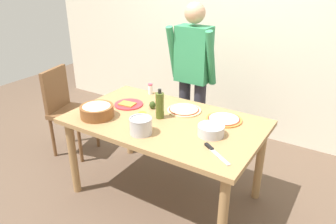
{
  "coord_description": "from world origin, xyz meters",
  "views": [
    {
      "loc": [
        1.31,
        -2.03,
        1.93
      ],
      "look_at": [
        0.0,
        0.05,
        0.81
      ],
      "focal_mm": 34.67,
      "sensor_mm": 36.0,
      "label": 1
    }
  ],
  "objects_px": {
    "salt_shaker": "(150,89)",
    "pizza_cooked_on_tray": "(224,119)",
    "avocado": "(152,105)",
    "person_cook": "(193,72)",
    "olive_oil_bottle": "(160,105)",
    "plate_with_slice": "(128,104)",
    "chair_wooden_left": "(66,106)",
    "chef_knife": "(214,151)",
    "mixing_bowl_steel": "(211,130)",
    "cup_orange": "(142,118)",
    "dining_table": "(165,129)",
    "pizza_raw_on_board": "(184,110)",
    "steel_pot": "(141,126)",
    "popcorn_bowl": "(97,110)"
  },
  "relations": [
    {
      "from": "salt_shaker",
      "to": "pizza_cooked_on_tray",
      "type": "bearing_deg",
      "value": -11.17
    },
    {
      "from": "avocado",
      "to": "person_cook",
      "type": "bearing_deg",
      "value": 83.91
    },
    {
      "from": "salt_shaker",
      "to": "avocado",
      "type": "xyz_separation_m",
      "value": [
        0.22,
        -0.29,
        -0.02
      ]
    },
    {
      "from": "olive_oil_bottle",
      "to": "plate_with_slice",
      "type": "bearing_deg",
      "value": 169.92
    },
    {
      "from": "chair_wooden_left",
      "to": "chef_knife",
      "type": "height_order",
      "value": "chair_wooden_left"
    },
    {
      "from": "chair_wooden_left",
      "to": "mixing_bowl_steel",
      "type": "distance_m",
      "value": 1.78
    },
    {
      "from": "cup_orange",
      "to": "person_cook",
      "type": "bearing_deg",
      "value": 91.32
    },
    {
      "from": "person_cook",
      "to": "dining_table",
      "type": "bearing_deg",
      "value": -78.97
    },
    {
      "from": "person_cook",
      "to": "olive_oil_bottle",
      "type": "relative_size",
      "value": 6.33
    },
    {
      "from": "chair_wooden_left",
      "to": "salt_shaker",
      "type": "height_order",
      "value": "chair_wooden_left"
    },
    {
      "from": "salt_shaker",
      "to": "avocado",
      "type": "height_order",
      "value": "salt_shaker"
    },
    {
      "from": "chef_knife",
      "to": "plate_with_slice",
      "type": "bearing_deg",
      "value": 161.86
    },
    {
      "from": "pizza_raw_on_board",
      "to": "mixing_bowl_steel",
      "type": "xyz_separation_m",
      "value": [
        0.39,
        -0.28,
        0.03
      ]
    },
    {
      "from": "mixing_bowl_steel",
      "to": "steel_pot",
      "type": "height_order",
      "value": "steel_pot"
    },
    {
      "from": "person_cook",
      "to": "pizza_raw_on_board",
      "type": "xyz_separation_m",
      "value": [
        0.2,
        -0.52,
        -0.17
      ]
    },
    {
      "from": "steel_pot",
      "to": "avocado",
      "type": "xyz_separation_m",
      "value": [
        -0.19,
        0.43,
        -0.03
      ]
    },
    {
      "from": "plate_with_slice",
      "to": "mixing_bowl_steel",
      "type": "height_order",
      "value": "mixing_bowl_steel"
    },
    {
      "from": "pizza_cooked_on_tray",
      "to": "mixing_bowl_steel",
      "type": "height_order",
      "value": "mixing_bowl_steel"
    },
    {
      "from": "dining_table",
      "to": "plate_with_slice",
      "type": "relative_size",
      "value": 6.15
    },
    {
      "from": "avocado",
      "to": "popcorn_bowl",
      "type": "bearing_deg",
      "value": -127.46
    },
    {
      "from": "dining_table",
      "to": "plate_with_slice",
      "type": "xyz_separation_m",
      "value": [
        -0.45,
        0.08,
        0.1
      ]
    },
    {
      "from": "dining_table",
      "to": "chef_knife",
      "type": "height_order",
      "value": "chef_knife"
    },
    {
      "from": "person_cook",
      "to": "salt_shaker",
      "type": "xyz_separation_m",
      "value": [
        -0.29,
        -0.34,
        -0.13
      ]
    },
    {
      "from": "steel_pot",
      "to": "pizza_cooked_on_tray",
      "type": "bearing_deg",
      "value": 50.8
    },
    {
      "from": "pizza_cooked_on_tray",
      "to": "chef_knife",
      "type": "distance_m",
      "value": 0.52
    },
    {
      "from": "chair_wooden_left",
      "to": "chef_knife",
      "type": "xyz_separation_m",
      "value": [
        1.88,
        -0.34,
        0.23
      ]
    },
    {
      "from": "olive_oil_bottle",
      "to": "salt_shaker",
      "type": "distance_m",
      "value": 0.56
    },
    {
      "from": "dining_table",
      "to": "avocado",
      "type": "bearing_deg",
      "value": 148.52
    },
    {
      "from": "chair_wooden_left",
      "to": "popcorn_bowl",
      "type": "distance_m",
      "value": 0.92
    },
    {
      "from": "mixing_bowl_steel",
      "to": "olive_oil_bottle",
      "type": "height_order",
      "value": "olive_oil_bottle"
    },
    {
      "from": "mixing_bowl_steel",
      "to": "steel_pot",
      "type": "xyz_separation_m",
      "value": [
        -0.46,
        -0.26,
        0.03
      ]
    },
    {
      "from": "chair_wooden_left",
      "to": "mixing_bowl_steel",
      "type": "height_order",
      "value": "chair_wooden_left"
    },
    {
      "from": "steel_pot",
      "to": "cup_orange",
      "type": "bearing_deg",
      "value": 122.92
    },
    {
      "from": "avocado",
      "to": "salt_shaker",
      "type": "bearing_deg",
      "value": 127.89
    },
    {
      "from": "cup_orange",
      "to": "pizza_raw_on_board",
      "type": "bearing_deg",
      "value": 65.02
    },
    {
      "from": "pizza_cooked_on_tray",
      "to": "popcorn_bowl",
      "type": "xyz_separation_m",
      "value": [
        -0.93,
        -0.51,
        0.05
      ]
    },
    {
      "from": "popcorn_bowl",
      "to": "olive_oil_bottle",
      "type": "relative_size",
      "value": 1.09
    },
    {
      "from": "plate_with_slice",
      "to": "steel_pot",
      "type": "relative_size",
      "value": 1.5
    },
    {
      "from": "person_cook",
      "to": "salt_shaker",
      "type": "relative_size",
      "value": 15.28
    },
    {
      "from": "steel_pot",
      "to": "salt_shaker",
      "type": "height_order",
      "value": "steel_pot"
    },
    {
      "from": "chef_knife",
      "to": "avocado",
      "type": "height_order",
      "value": "avocado"
    },
    {
      "from": "chair_wooden_left",
      "to": "cup_orange",
      "type": "height_order",
      "value": "chair_wooden_left"
    },
    {
      "from": "popcorn_bowl",
      "to": "olive_oil_bottle",
      "type": "distance_m",
      "value": 0.53
    },
    {
      "from": "chair_wooden_left",
      "to": "dining_table",
      "type": "bearing_deg",
      "value": -3.96
    },
    {
      "from": "popcorn_bowl",
      "to": "mixing_bowl_steel",
      "type": "height_order",
      "value": "popcorn_bowl"
    },
    {
      "from": "chair_wooden_left",
      "to": "pizza_raw_on_board",
      "type": "distance_m",
      "value": 1.4
    },
    {
      "from": "pizza_raw_on_board",
      "to": "pizza_cooked_on_tray",
      "type": "relative_size",
      "value": 1.01
    },
    {
      "from": "cup_orange",
      "to": "chef_knife",
      "type": "distance_m",
      "value": 0.7
    },
    {
      "from": "pizza_cooked_on_tray",
      "to": "salt_shaker",
      "type": "distance_m",
      "value": 0.88
    },
    {
      "from": "dining_table",
      "to": "plate_with_slice",
      "type": "distance_m",
      "value": 0.46
    }
  ]
}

